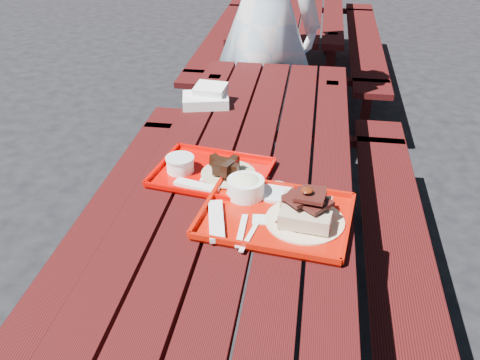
{
  "coord_description": "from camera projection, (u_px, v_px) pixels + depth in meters",
  "views": [
    {
      "loc": [
        0.22,
        -1.61,
        1.72
      ],
      "look_at": [
        0.0,
        -0.15,
        0.82
      ],
      "focal_mm": 40.0,
      "sensor_mm": 36.0,
      "label": 1
    }
  ],
  "objects": [
    {
      "name": "near_tray",
      "position": [
        277.0,
        207.0,
        1.66
      ],
      "size": [
        0.5,
        0.41,
        0.14
      ],
      "color": "#B21004",
      "rests_on": "picnic_table_near"
    },
    {
      "name": "picnic_table_near",
      "position": [
        246.0,
        219.0,
        2.0
      ],
      "size": [
        1.41,
        2.4,
        0.75
      ],
      "color": "#3B0B0B",
      "rests_on": "ground"
    },
    {
      "name": "ground",
      "position": [
        245.0,
        325.0,
        2.29
      ],
      "size": [
        60.0,
        60.0,
        0.0
      ],
      "primitive_type": "plane",
      "color": "black",
      "rests_on": "ground"
    },
    {
      "name": "white_cloth",
      "position": [
        207.0,
        97.0,
        2.42
      ],
      "size": [
        0.23,
        0.19,
        0.08
      ],
      "color": "white",
      "rests_on": "picnic_table_near"
    },
    {
      "name": "person",
      "position": [
        264.0,
        19.0,
        3.0
      ],
      "size": [
        0.81,
        0.69,
        1.87
      ],
      "primitive_type": "imported",
      "rotation": [
        0.0,
        0.0,
        2.72
      ],
      "color": "silver",
      "rests_on": "ground"
    },
    {
      "name": "picnic_table_far",
      "position": [
        294.0,
        22.0,
        4.36
      ],
      "size": [
        1.41,
        2.4,
        0.75
      ],
      "color": "#3B0B0B",
      "rests_on": "ground"
    },
    {
      "name": "far_tray",
      "position": [
        210.0,
        172.0,
        1.88
      ],
      "size": [
        0.44,
        0.36,
        0.07
      ],
      "color": "#C60400",
      "rests_on": "picnic_table_near"
    }
  ]
}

